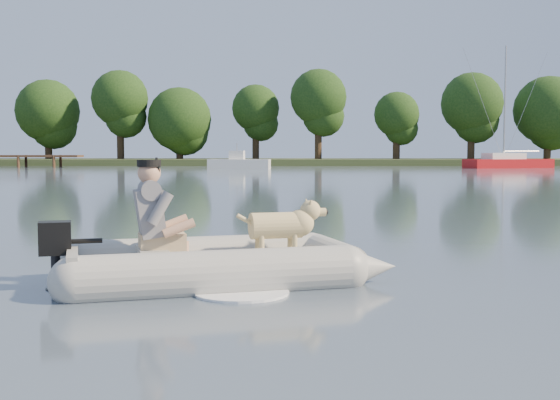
{
  "coord_description": "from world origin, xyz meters",
  "views": [
    {
      "loc": [
        0.26,
        -7.81,
        1.43
      ],
      "look_at": [
        0.23,
        1.78,
        0.75
      ],
      "focal_mm": 45.0,
      "sensor_mm": 36.0,
      "label": 1
    }
  ],
  "objects_px": {
    "man": "(152,210)",
    "dog": "(276,230)",
    "motorboat": "(239,157)",
    "sailboat": "(507,163)",
    "dinghy": "(219,226)"
  },
  "relations": [
    {
      "from": "motorboat",
      "to": "dinghy",
      "type": "bearing_deg",
      "value": -81.37
    },
    {
      "from": "dinghy",
      "to": "sailboat",
      "type": "distance_m",
      "value": 53.23
    },
    {
      "from": "dinghy",
      "to": "motorboat",
      "type": "xyz_separation_m",
      "value": [
        -2.66,
        46.6,
        0.33
      ]
    },
    {
      "from": "dinghy",
      "to": "dog",
      "type": "xyz_separation_m",
      "value": [
        0.62,
        0.24,
        -0.08
      ]
    },
    {
      "from": "motorboat",
      "to": "sailboat",
      "type": "relative_size",
      "value": 0.49
    },
    {
      "from": "man",
      "to": "sailboat",
      "type": "relative_size",
      "value": 0.11
    },
    {
      "from": "man",
      "to": "motorboat",
      "type": "distance_m",
      "value": 46.79
    },
    {
      "from": "man",
      "to": "dog",
      "type": "xyz_separation_m",
      "value": [
        1.33,
        0.39,
        -0.27
      ]
    },
    {
      "from": "man",
      "to": "dog",
      "type": "relative_size",
      "value": 1.16
    },
    {
      "from": "dog",
      "to": "motorboat",
      "type": "distance_m",
      "value": 46.48
    },
    {
      "from": "man",
      "to": "motorboat",
      "type": "xyz_separation_m",
      "value": [
        -1.95,
        46.75,
        0.14
      ]
    },
    {
      "from": "dog",
      "to": "dinghy",
      "type": "bearing_deg",
      "value": -175.43
    },
    {
      "from": "man",
      "to": "motorboat",
      "type": "height_order",
      "value": "motorboat"
    },
    {
      "from": "motorboat",
      "to": "sailboat",
      "type": "bearing_deg",
      "value": 13.51
    },
    {
      "from": "dinghy",
      "to": "motorboat",
      "type": "bearing_deg",
      "value": 77.09
    }
  ]
}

